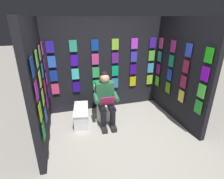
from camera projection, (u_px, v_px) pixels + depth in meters
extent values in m
plane|color=#9E998E|center=(132.00, 156.00, 3.10)|extent=(30.00, 30.00, 0.00)
cube|color=black|center=(105.00, 65.00, 4.41)|extent=(2.95, 0.10, 2.28)
cube|color=#ED3F6C|center=(55.00, 89.00, 4.20)|extent=(0.17, 0.01, 0.26)
cube|color=#280A95|center=(76.00, 87.00, 4.33)|extent=(0.17, 0.01, 0.26)
cube|color=#15C94F|center=(96.00, 85.00, 4.46)|extent=(0.17, 0.01, 0.26)
cube|color=#2C70B2|center=(115.00, 83.00, 4.58)|extent=(0.17, 0.01, 0.26)
cube|color=gold|center=(133.00, 81.00, 4.71)|extent=(0.17, 0.01, 0.26)
cube|color=#8FC82C|center=(150.00, 80.00, 4.83)|extent=(0.17, 0.01, 0.26)
cube|color=#12319A|center=(54.00, 76.00, 4.08)|extent=(0.17, 0.01, 0.26)
cube|color=#3CD3C9|center=(75.00, 74.00, 4.20)|extent=(0.17, 0.01, 0.26)
cube|color=green|center=(96.00, 72.00, 4.33)|extent=(0.17, 0.01, 0.26)
cube|color=#089F6E|center=(115.00, 71.00, 4.46)|extent=(0.17, 0.01, 0.26)
cube|color=#3F0D9A|center=(133.00, 69.00, 4.58)|extent=(0.17, 0.01, 0.26)
cube|color=#3CA4D5|center=(151.00, 68.00, 4.71)|extent=(0.17, 0.01, 0.26)
cube|color=blue|center=(52.00, 62.00, 3.95)|extent=(0.17, 0.01, 0.26)
cube|color=#3B0FBF|center=(74.00, 60.00, 4.08)|extent=(0.17, 0.01, 0.26)
cube|color=#D1388A|center=(95.00, 59.00, 4.20)|extent=(0.17, 0.01, 0.26)
cube|color=#5A1C8D|center=(115.00, 58.00, 4.33)|extent=(0.17, 0.01, 0.26)
cube|color=#3637C9|center=(134.00, 57.00, 4.46)|extent=(0.17, 0.01, 0.26)
cube|color=#59BA3F|center=(152.00, 56.00, 4.58)|extent=(0.17, 0.01, 0.26)
cube|color=#301AAD|center=(50.00, 47.00, 3.83)|extent=(0.17, 0.01, 0.26)
cube|color=teal|center=(73.00, 46.00, 3.95)|extent=(0.17, 0.01, 0.26)
cube|color=#0D3B9B|center=(95.00, 45.00, 4.08)|extent=(0.17, 0.01, 0.26)
cube|color=#8ECD33|center=(115.00, 44.00, 4.21)|extent=(0.17, 0.01, 0.26)
cube|color=#C73BEB|center=(135.00, 43.00, 4.33)|extent=(0.17, 0.01, 0.26)
cube|color=#3E1EAE|center=(153.00, 43.00, 4.46)|extent=(0.17, 0.01, 0.26)
cube|color=black|center=(180.00, 72.00, 3.89)|extent=(0.10, 1.92, 2.28)
cube|color=#44CF25|center=(157.00, 81.00, 4.74)|extent=(0.01, 0.17, 0.26)
cube|color=#5B9E17|center=(168.00, 88.00, 4.28)|extent=(0.01, 0.17, 0.26)
cube|color=#EAD14E|center=(181.00, 96.00, 3.82)|extent=(0.01, 0.17, 0.26)
cube|color=green|center=(198.00, 107.00, 3.36)|extent=(0.01, 0.17, 0.26)
cube|color=#A41372|center=(158.00, 69.00, 4.62)|extent=(0.01, 0.17, 0.26)
cube|color=blue|center=(169.00, 75.00, 4.16)|extent=(0.01, 0.17, 0.26)
cube|color=#A81E4E|center=(183.00, 82.00, 3.69)|extent=(0.01, 0.17, 0.26)
cube|color=#50E240|center=(201.00, 91.00, 3.23)|extent=(0.01, 0.17, 0.26)
cube|color=teal|center=(160.00, 56.00, 4.49)|extent=(0.01, 0.17, 0.26)
cube|color=#1B9966|center=(171.00, 61.00, 4.03)|extent=(0.01, 0.17, 0.26)
cube|color=#9F1F45|center=(186.00, 67.00, 3.57)|extent=(0.01, 0.17, 0.26)
cube|color=#930FDE|center=(205.00, 74.00, 3.11)|extent=(0.01, 0.17, 0.26)
cube|color=#D63F71|center=(161.00, 43.00, 4.37)|extent=(0.01, 0.17, 0.26)
cube|color=#AD2A7D|center=(173.00, 46.00, 3.90)|extent=(0.01, 0.17, 0.26)
cube|color=blue|center=(189.00, 50.00, 3.44)|extent=(0.01, 0.17, 0.26)
cube|color=#20C31A|center=(209.00, 55.00, 2.98)|extent=(0.01, 0.17, 0.26)
cube|color=black|center=(38.00, 85.00, 3.14)|extent=(0.10, 1.92, 2.28)
cube|color=#0C8C26|center=(44.00, 131.00, 2.65)|extent=(0.01, 0.17, 0.26)
cube|color=#23548F|center=(46.00, 114.00, 3.11)|extent=(0.01, 0.17, 0.26)
cube|color=#A51089|center=(47.00, 102.00, 3.57)|extent=(0.01, 0.17, 0.26)
cube|color=#3810BB|center=(49.00, 92.00, 4.03)|extent=(0.01, 0.17, 0.26)
cube|color=#86C60B|center=(40.00, 112.00, 2.52)|extent=(0.01, 0.17, 0.26)
cube|color=#69E13A|center=(43.00, 97.00, 2.99)|extent=(0.01, 0.17, 0.26)
cube|color=maroon|center=(45.00, 86.00, 3.45)|extent=(0.01, 0.17, 0.26)
cube|color=#B826F2|center=(47.00, 78.00, 3.91)|extent=(0.01, 0.17, 0.26)
cube|color=purple|center=(37.00, 91.00, 2.40)|extent=(0.01, 0.17, 0.26)
cube|color=#BECB3C|center=(40.00, 79.00, 2.86)|extent=(0.01, 0.17, 0.26)
cube|color=teal|center=(43.00, 70.00, 3.32)|extent=(0.01, 0.17, 0.26)
cube|color=#A40987|center=(44.00, 64.00, 3.78)|extent=(0.01, 0.17, 0.26)
cube|color=navy|center=(33.00, 67.00, 2.27)|extent=(0.01, 0.17, 0.26)
cube|color=#70C542|center=(37.00, 59.00, 2.74)|extent=(0.01, 0.17, 0.26)
cube|color=#6EAF38|center=(40.00, 53.00, 3.20)|extent=(0.01, 0.17, 0.26)
cube|color=#EB2DD1|center=(42.00, 48.00, 3.66)|extent=(0.01, 0.17, 0.26)
cylinder|color=white|center=(105.00, 111.00, 4.15)|extent=(0.38, 0.38, 0.40)
cylinder|color=white|center=(104.00, 103.00, 4.07)|extent=(0.41, 0.41, 0.02)
cube|color=white|center=(102.00, 92.00, 4.24)|extent=(0.39, 0.20, 0.36)
cylinder|color=white|center=(103.00, 94.00, 4.16)|extent=(0.39, 0.09, 0.39)
cube|color=#286B42|center=(105.00, 93.00, 3.94)|extent=(0.41, 0.24, 0.52)
sphere|color=tan|center=(105.00, 78.00, 3.78)|extent=(0.21, 0.21, 0.21)
sphere|color=black|center=(104.00, 75.00, 3.78)|extent=(0.17, 0.17, 0.17)
cylinder|color=black|center=(111.00, 106.00, 3.87)|extent=(0.17, 0.41, 0.15)
cylinder|color=black|center=(102.00, 107.00, 3.83)|extent=(0.17, 0.41, 0.15)
cylinder|color=black|center=(113.00, 119.00, 3.80)|extent=(0.12, 0.12, 0.42)
cylinder|color=black|center=(104.00, 121.00, 3.76)|extent=(0.12, 0.12, 0.42)
cube|color=black|center=(113.00, 128.00, 3.81)|extent=(0.12, 0.27, 0.09)
cube|color=black|center=(104.00, 129.00, 3.77)|extent=(0.12, 0.27, 0.09)
cylinder|color=#286B42|center=(116.00, 96.00, 3.83)|extent=(0.10, 0.31, 0.13)
cylinder|color=#286B42|center=(96.00, 98.00, 3.74)|extent=(0.10, 0.31, 0.13)
cube|color=#D82F6A|center=(108.00, 101.00, 3.65)|extent=(0.31, 0.15, 0.23)
cube|color=silver|center=(81.00, 116.00, 4.02)|extent=(0.40, 0.76, 0.34)
cube|color=white|center=(81.00, 109.00, 3.95)|extent=(0.42, 0.79, 0.03)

